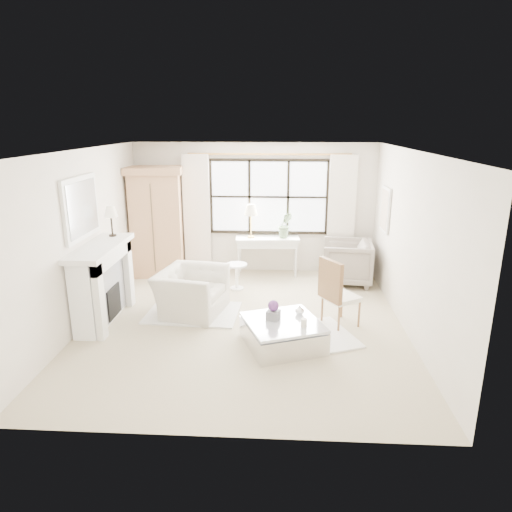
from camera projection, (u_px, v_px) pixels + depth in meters
The scene contains 32 objects.
floor at pixel (244, 323), 7.29m from camera, with size 5.50×5.50×0.00m, color #C3B391.
ceiling at pixel (243, 150), 6.53m from camera, with size 5.50×5.50×0.00m, color white.
wall_back at pixel (254, 208), 9.54m from camera, with size 5.00×5.00×0.00m, color silver.
wall_front at pixel (219, 315), 4.28m from camera, with size 5.00×5.00×0.00m, color beige.
wall_left at pixel (82, 239), 7.05m from camera, with size 5.50×5.50×0.00m, color silver.
wall_right at pixel (411, 244), 6.77m from camera, with size 5.50×5.50×0.00m, color silver.
window_pane at pixel (269, 197), 9.44m from camera, with size 2.40×0.02×1.50m, color silver.
window_frame at pixel (269, 197), 9.43m from camera, with size 2.50×0.04×1.50m, color black, non-canonical shape.
curtain_rod at pixel (269, 154), 9.13m from camera, with size 0.04×0.04×3.30m, color #BC8541.
curtain_left at pixel (197, 214), 9.54m from camera, with size 0.55×0.10×2.47m, color white.
curtain_right at pixel (341, 216), 9.38m from camera, with size 0.55×0.10×2.47m, color white.
fireplace at pixel (101, 282), 7.23m from camera, with size 0.58×1.66×1.26m.
mirror_frame at pixel (81, 208), 6.91m from camera, with size 0.05×1.15×0.95m, color white.
mirror_glass at pixel (83, 208), 6.90m from camera, with size 0.02×1.00×0.80m, color #B6BCC2.
art_frame at pixel (385, 210), 8.35m from camera, with size 0.04×0.62×0.82m, color silver.
art_canvas at pixel (384, 210), 8.35m from camera, with size 0.01×0.52×0.72m, color beige.
mantel_lamp at pixel (111, 213), 7.50m from camera, with size 0.22×0.22×0.51m.
armoire at pixel (157, 221), 9.32m from camera, with size 1.20×0.84×2.24m.
console_table at pixel (267, 256), 9.52m from camera, with size 1.33×0.54×0.80m.
console_lamp at pixel (251, 211), 9.26m from camera, with size 0.28×0.28×0.69m.
orchid_plant at pixel (285, 225), 9.31m from camera, with size 0.29×0.24×0.53m, color #546D49.
side_table at pixel (237, 273), 8.69m from camera, with size 0.40×0.40×0.51m.
rug_left at pixel (193, 313), 7.66m from camera, with size 1.51×1.06×0.03m, color white.
rug_right at pixel (303, 338), 6.76m from camera, with size 1.48×1.11×0.03m, color white.
club_armchair at pixel (191, 292), 7.61m from camera, with size 1.14×1.00×0.74m, color beige.
wingback_chair at pixel (347, 262), 9.00m from camera, with size 0.92×0.95×0.86m, color gray.
french_chair at pixel (339, 307), 7.15m from camera, with size 0.67×0.66×1.08m.
coffee_table at pixel (283, 334), 6.51m from camera, with size 1.29×1.29×0.38m.
planter_box at pixel (273, 315), 6.50m from camera, with size 0.17×0.17×0.13m, color slate.
planter_flowers at pixel (273, 306), 6.46m from camera, with size 0.16×0.16×0.16m, color #613078.
pillar_candle at pixel (304, 323), 6.27m from camera, with size 0.09×0.09×0.12m, color white.
coffee_vase at pixel (300, 310), 6.67m from camera, with size 0.14×0.14×0.14m, color white.
Camera 1 is at (0.57, -6.67, 3.10)m, focal length 32.00 mm.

